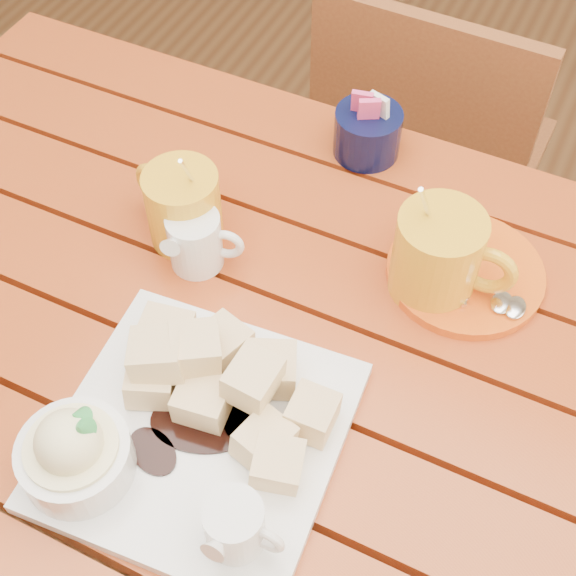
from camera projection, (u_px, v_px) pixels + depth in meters
The scene contains 9 objects.
ground at pixel (265, 558), 1.50m from camera, with size 5.00×5.00×0.00m, color #522E17.
table at pixel (254, 382), 0.99m from camera, with size 1.20×0.79×0.75m.
dessert_plate at pixel (175, 429), 0.79m from camera, with size 0.30×0.30×0.11m.
coffee_mug_left at pixel (182, 205), 0.95m from camera, with size 0.13×0.09×0.15m.
coffee_mug_right at pixel (440, 255), 0.89m from camera, with size 0.14×0.10×0.17m.
cream_pitcher at pixel (196, 241), 0.93m from camera, with size 0.09×0.08×0.08m.
sugar_caddy at pixel (368, 132), 1.05m from camera, with size 0.09×0.09×0.10m.
orange_saucer at pixel (466, 273), 0.94m from camera, with size 0.19×0.19×0.02m.
chair_far at pixel (426, 156), 1.50m from camera, with size 0.39×0.39×0.81m.
Camera 1 is at (0.26, -0.44, 1.50)m, focal length 50.00 mm.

